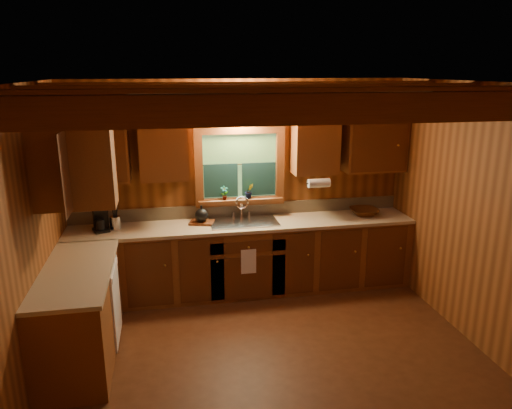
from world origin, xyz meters
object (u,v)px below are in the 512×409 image
at_px(cutting_board, 202,222).
at_px(wicker_basket, 364,212).
at_px(coffee_maker, 100,219).
at_px(sink, 244,226).

xyz_separation_m(cutting_board, wicker_basket, (2.08, -0.05, 0.03)).
bearing_deg(wicker_basket, cutting_board, 178.74).
xyz_separation_m(coffee_maker, cutting_board, (1.17, 0.04, -0.13)).
distance_m(sink, cutting_board, 0.51).
distance_m(coffee_maker, cutting_board, 1.18).
relative_size(sink, wicker_basket, 2.28).
distance_m(sink, wicker_basket, 1.57).
bearing_deg(cutting_board, wicker_basket, 14.95).
xyz_separation_m(sink, coffee_maker, (-1.68, 0.01, 0.19)).
bearing_deg(cutting_board, sink, 10.24).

